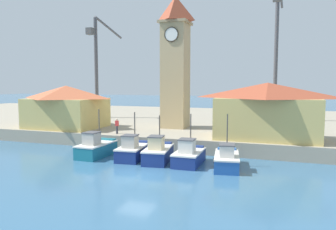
{
  "coord_description": "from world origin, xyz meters",
  "views": [
    {
      "loc": [
        9.89,
        -21.41,
        6.77
      ],
      "look_at": [
        -1.13,
        10.3,
        3.5
      ],
      "focal_mm": 35.0,
      "sensor_mm": 36.0,
      "label": 1
    }
  ],
  "objects_px": {
    "fishing_boat_left_outer": "(133,150)",
    "port_crane_far": "(276,65)",
    "fishing_boat_far_left": "(96,148)",
    "fishing_boat_center": "(227,159)",
    "warehouse_right": "(267,110)",
    "fishing_boat_mid_left": "(189,155)",
    "fishing_boat_left_inner": "(158,152)",
    "clock_tower": "(175,59)",
    "dock_worker_near_tower": "(117,126)",
    "port_crane_near": "(97,79)",
    "warehouse_left": "(66,106)"
  },
  "relations": [
    {
      "from": "port_crane_near",
      "to": "port_crane_far",
      "type": "bearing_deg",
      "value": 10.04
    },
    {
      "from": "port_crane_far",
      "to": "fishing_boat_far_left",
      "type": "bearing_deg",
      "value": -122.52
    },
    {
      "from": "fishing_boat_far_left",
      "to": "fishing_boat_center",
      "type": "relative_size",
      "value": 0.92
    },
    {
      "from": "warehouse_right",
      "to": "fishing_boat_mid_left",
      "type": "bearing_deg",
      "value": -130.27
    },
    {
      "from": "dock_worker_near_tower",
      "to": "fishing_boat_mid_left",
      "type": "bearing_deg",
      "value": -27.99
    },
    {
      "from": "fishing_boat_far_left",
      "to": "warehouse_left",
      "type": "distance_m",
      "value": 11.9
    },
    {
      "from": "fishing_boat_left_inner",
      "to": "warehouse_right",
      "type": "bearing_deg",
      "value": 38.52
    },
    {
      "from": "fishing_boat_left_outer",
      "to": "fishing_boat_center",
      "type": "height_order",
      "value": "fishing_boat_center"
    },
    {
      "from": "warehouse_right",
      "to": "port_crane_near",
      "type": "xyz_separation_m",
      "value": [
        -26.14,
        12.15,
        3.22
      ]
    },
    {
      "from": "dock_worker_near_tower",
      "to": "fishing_boat_left_outer",
      "type": "bearing_deg",
      "value": -49.26
    },
    {
      "from": "fishing_boat_far_left",
      "to": "fishing_boat_left_inner",
      "type": "xyz_separation_m",
      "value": [
        6.14,
        0.02,
        -0.01
      ]
    },
    {
      "from": "fishing_boat_left_inner",
      "to": "clock_tower",
      "type": "relative_size",
      "value": 0.27
    },
    {
      "from": "port_crane_near",
      "to": "clock_tower",
      "type": "bearing_deg",
      "value": -25.9
    },
    {
      "from": "fishing_boat_left_inner",
      "to": "fishing_boat_left_outer",
      "type": "bearing_deg",
      "value": 175.9
    },
    {
      "from": "clock_tower",
      "to": "fishing_boat_center",
      "type": "bearing_deg",
      "value": -55.47
    },
    {
      "from": "warehouse_left",
      "to": "fishing_boat_left_outer",
      "type": "bearing_deg",
      "value": -30.66
    },
    {
      "from": "fishing_boat_mid_left",
      "to": "clock_tower",
      "type": "height_order",
      "value": "clock_tower"
    },
    {
      "from": "port_crane_far",
      "to": "fishing_boat_left_outer",
      "type": "bearing_deg",
      "value": -116.02
    },
    {
      "from": "fishing_boat_left_inner",
      "to": "port_crane_far",
      "type": "relative_size",
      "value": 0.22
    },
    {
      "from": "warehouse_right",
      "to": "port_crane_far",
      "type": "relative_size",
      "value": 0.47
    },
    {
      "from": "fishing_boat_left_inner",
      "to": "warehouse_left",
      "type": "bearing_deg",
      "value": 153.21
    },
    {
      "from": "clock_tower",
      "to": "port_crane_far",
      "type": "height_order",
      "value": "port_crane_far"
    },
    {
      "from": "fishing_boat_far_left",
      "to": "clock_tower",
      "type": "height_order",
      "value": "clock_tower"
    },
    {
      "from": "fishing_boat_mid_left",
      "to": "warehouse_left",
      "type": "distance_m",
      "value": 19.41
    },
    {
      "from": "fishing_boat_far_left",
      "to": "dock_worker_near_tower",
      "type": "bearing_deg",
      "value": 94.92
    },
    {
      "from": "fishing_boat_mid_left",
      "to": "clock_tower",
      "type": "relative_size",
      "value": 0.25
    },
    {
      "from": "fishing_boat_far_left",
      "to": "fishing_boat_mid_left",
      "type": "distance_m",
      "value": 8.92
    },
    {
      "from": "fishing_boat_far_left",
      "to": "warehouse_right",
      "type": "relative_size",
      "value": 0.44
    },
    {
      "from": "port_crane_far",
      "to": "fishing_boat_mid_left",
      "type": "bearing_deg",
      "value": -104.67
    },
    {
      "from": "fishing_boat_mid_left",
      "to": "clock_tower",
      "type": "xyz_separation_m",
      "value": [
        -4.98,
        11.71,
        8.9
      ]
    },
    {
      "from": "fishing_boat_far_left",
      "to": "fishing_boat_center",
      "type": "xyz_separation_m",
      "value": [
        12.1,
        -0.19,
        -0.1
      ]
    },
    {
      "from": "fishing_boat_left_inner",
      "to": "port_crane_far",
      "type": "bearing_deg",
      "value": 69.22
    },
    {
      "from": "warehouse_right",
      "to": "port_crane_far",
      "type": "height_order",
      "value": "port_crane_far"
    },
    {
      "from": "fishing_boat_left_inner",
      "to": "fishing_boat_mid_left",
      "type": "height_order",
      "value": "fishing_boat_mid_left"
    },
    {
      "from": "clock_tower",
      "to": "dock_worker_near_tower",
      "type": "xyz_separation_m",
      "value": [
        -4.36,
        -6.74,
        -7.43
      ]
    },
    {
      "from": "fishing_boat_left_outer",
      "to": "port_crane_near",
      "type": "distance_m",
      "value": 24.98
    },
    {
      "from": "fishing_boat_mid_left",
      "to": "port_crane_far",
      "type": "bearing_deg",
      "value": 75.33
    },
    {
      "from": "fishing_boat_left_inner",
      "to": "fishing_boat_mid_left",
      "type": "xyz_separation_m",
      "value": [
        2.78,
        -0.06,
        -0.05
      ]
    },
    {
      "from": "fishing_boat_left_inner",
      "to": "warehouse_right",
      "type": "height_order",
      "value": "warehouse_right"
    },
    {
      "from": "fishing_boat_mid_left",
      "to": "fishing_boat_center",
      "type": "height_order",
      "value": "fishing_boat_center"
    },
    {
      "from": "fishing_boat_left_outer",
      "to": "fishing_boat_mid_left",
      "type": "height_order",
      "value": "fishing_boat_mid_left"
    },
    {
      "from": "clock_tower",
      "to": "warehouse_left",
      "type": "xyz_separation_m",
      "value": [
        -12.61,
        -4.16,
        -5.67
      ]
    },
    {
      "from": "fishing_boat_far_left",
      "to": "warehouse_right",
      "type": "height_order",
      "value": "warehouse_right"
    },
    {
      "from": "warehouse_right",
      "to": "port_crane_near",
      "type": "relative_size",
      "value": 0.64
    },
    {
      "from": "fishing_boat_left_inner",
      "to": "fishing_boat_center",
      "type": "xyz_separation_m",
      "value": [
        5.96,
        -0.22,
        -0.09
      ]
    },
    {
      "from": "fishing_boat_center",
      "to": "warehouse_left",
      "type": "distance_m",
      "value": 22.4
    },
    {
      "from": "port_crane_near",
      "to": "fishing_boat_center",
      "type": "bearing_deg",
      "value": -39.45
    },
    {
      "from": "fishing_boat_left_outer",
      "to": "port_crane_far",
      "type": "relative_size",
      "value": 0.21
    },
    {
      "from": "fishing_boat_far_left",
      "to": "clock_tower",
      "type": "bearing_deg",
      "value": 71.34
    },
    {
      "from": "fishing_boat_center",
      "to": "port_crane_far",
      "type": "relative_size",
      "value": 0.23
    }
  ]
}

